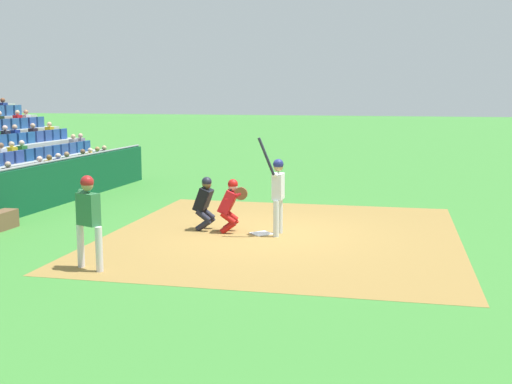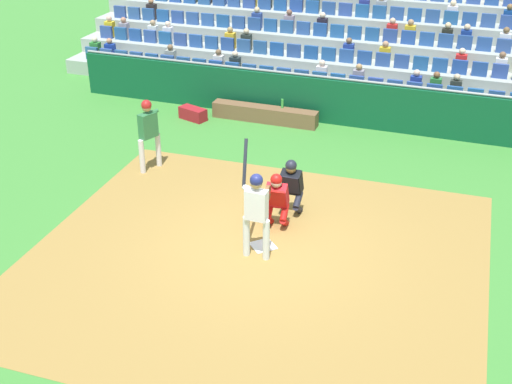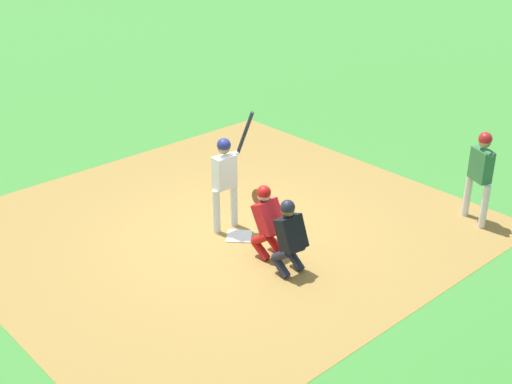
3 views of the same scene
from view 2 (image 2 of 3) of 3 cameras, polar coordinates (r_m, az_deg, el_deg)
ground_plane at (r=13.19m, az=0.61°, el=-4.65°), size 160.00×160.00×0.00m
infield_dirt_patch at (r=12.79m, az=-0.13°, el=-5.77°), size 8.76×8.18×0.01m
home_plate_marker at (r=13.18m, az=0.61°, el=-4.59°), size 0.62×0.62×0.02m
batter_at_plate at (r=12.32m, az=-0.03°, el=-1.24°), size 0.63×0.53×2.27m
catcher_crouching at (r=13.44m, az=1.73°, el=-0.46°), size 0.49×0.74×1.28m
home_plate_umpire at (r=13.98m, az=3.02°, el=0.67°), size 0.46×0.46×1.30m
dugout_wall at (r=18.77m, az=7.45°, el=7.58°), size 16.08×0.24×1.34m
dugout_bench at (r=18.94m, az=0.74°, el=6.64°), size 3.03×0.40×0.44m
water_bottle_on_bench at (r=18.76m, az=2.25°, el=7.54°), size 0.07×0.07×0.26m
equipment_duffel_bag at (r=19.19m, az=-5.39°, el=6.66°), size 0.87×0.59×0.35m
on_deck_batter at (r=15.98m, az=-9.15°, el=5.42°), size 0.38×0.65×1.76m
bleacher_stand at (r=23.53m, az=10.47°, el=12.60°), size 19.73×6.15×3.53m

